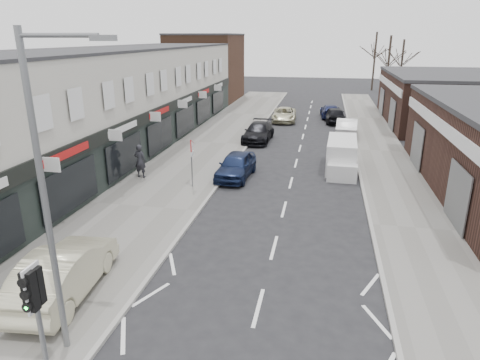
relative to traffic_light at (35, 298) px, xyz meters
The scene contains 21 objects.
ground 5.41m from the traffic_light, 24.61° to the left, with size 160.00×160.00×0.00m, color black.
pavement_left 24.24m from the traffic_light, 95.59° to the left, with size 5.50×64.00×0.12m, color slate.
pavement_right 26.18m from the traffic_light, 67.09° to the left, with size 3.50×64.00×0.12m, color slate.
shop_terrace_left 23.39m from the traffic_light, 112.93° to the left, with size 8.00×41.00×7.10m, color beige.
brick_block_far 47.91m from the traffic_light, 100.95° to the left, with size 8.00×10.00×8.00m, color #4D3121.
right_unit_far 39.78m from the traffic_light, 64.86° to the left, with size 10.00×16.00×4.50m, color #3A211A.
tree_far_a 51.84m from the traffic_light, 75.00° to the left, with size 3.60×3.60×8.00m, color #382D26, non-canonical shape.
tree_far_b 58.28m from the traffic_light, 74.15° to the left, with size 3.60×3.60×7.50m, color #382D26, non-canonical shape.
tree_far_c 63.39m from the traffic_light, 78.25° to the left, with size 3.60×3.60×8.50m, color #382D26, non-canonical shape.
traffic_light is the anchor object (origin of this frame).
street_lamp 2.52m from the traffic_light, 95.88° to the left, with size 2.23×0.22×8.00m.
warning_sign 14.04m from the traffic_light, 93.10° to the left, with size 0.12×0.80×2.70m.
white_van 20.44m from the traffic_light, 69.27° to the left, with size 1.87×4.94×1.90m.
sedan_on_pavement 4.09m from the traffic_light, 116.23° to the left, with size 1.68×4.83×1.59m, color beige.
pedestrian 15.61m from the traffic_light, 105.67° to the left, with size 0.71×0.47×1.94m, color #222227.
parked_car_left_a 16.48m from the traffic_light, 86.00° to the left, with size 1.75×4.34×1.48m, color #131E3D.
parked_car_left_b 25.78m from the traffic_light, 87.77° to the left, with size 2.01×4.94×1.43m, color black.
parked_car_left_c 34.45m from the traffic_light, 86.33° to the left, with size 2.20×4.77×1.33m, color beige.
parked_car_right_a 29.76m from the traffic_light, 74.58° to the left, with size 1.63×4.68×1.54m, color white.
parked_car_right_b 35.39m from the traffic_light, 78.58° to the left, with size 1.77×4.39×1.50m, color black.
parked_car_right_c 37.89m from the traffic_light, 79.96° to the left, with size 1.86×4.58×1.33m, color #12183A.
Camera 1 is at (1.62, -9.07, 7.91)m, focal length 32.00 mm.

